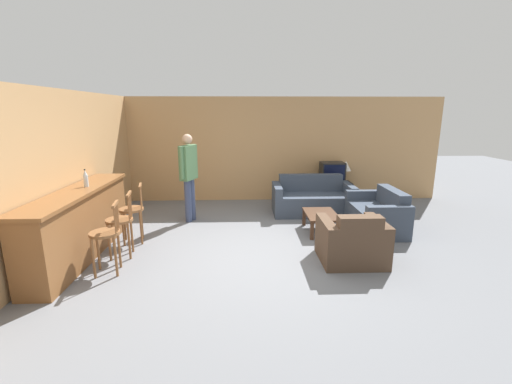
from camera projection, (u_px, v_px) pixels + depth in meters
name	position (u px, v px, depth m)	size (l,w,h in m)	color
ground_plane	(264.00, 256.00, 5.47)	(24.00, 24.00, 0.00)	slate
wall_back	(256.00, 150.00, 8.66)	(9.40, 0.08, 2.60)	tan
wall_left	(87.00, 164.00, 6.31)	(0.08, 8.58, 2.60)	tan
bar_counter	(80.00, 224.00, 5.34)	(0.55, 2.85, 1.08)	brown
bar_chair_near	(106.00, 237.00, 4.78)	(0.48, 0.48, 1.03)	brown
bar_chair_mid	(121.00, 224.00, 5.35)	(0.47, 0.47, 1.03)	brown
bar_chair_far	(133.00, 212.00, 5.93)	(0.50, 0.50, 1.03)	brown
couch_far	(312.00, 200.00, 7.72)	(1.77, 0.90, 0.83)	#384251
armchair_near	(352.00, 243.00, 5.20)	(0.95, 0.85, 0.81)	#4C3828
loveseat_right	(378.00, 215.00, 6.61)	(0.82, 1.37, 0.80)	#384251
coffee_table	(321.00, 216.00, 6.49)	(0.58, 0.89, 0.36)	#472D1E
tv_unit	(331.00, 192.00, 8.63)	(0.98, 0.46, 0.52)	black
tv	(332.00, 172.00, 8.51)	(0.58, 0.44, 0.50)	black
bottle	(86.00, 179.00, 5.44)	(0.07, 0.07, 0.28)	silver
table_lamp	(346.00, 167.00, 8.49)	(0.26, 0.26, 0.53)	brown
person_by_window	(189.00, 173.00, 6.99)	(0.33, 0.54, 1.81)	#384260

